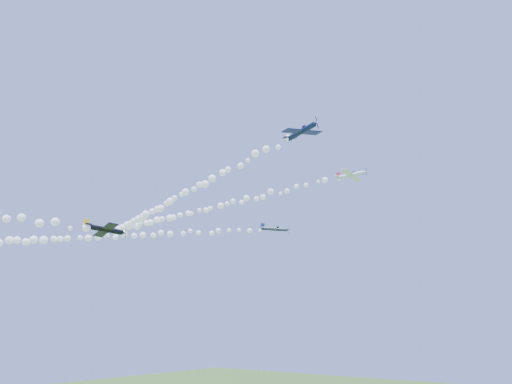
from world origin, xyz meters
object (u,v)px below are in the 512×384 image
Objects in this scene: plane_navy at (302,131)px; plane_black at (105,229)px; plane_grey at (275,229)px; plane_white at (351,175)px.

plane_navy is 0.99× the size of plane_black.
plane_navy is 1.13× the size of plane_grey.
plane_white is 20.71m from plane_grey.
plane_grey is 38.56m from plane_black.
plane_black is at bearing -132.21° from plane_grey.
plane_grey reaches higher than plane_black.
plane_grey is at bearing 150.25° from plane_navy.
plane_white is 51.13m from plane_black.
plane_navy reaches higher than plane_black.
plane_white reaches higher than plane_black.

